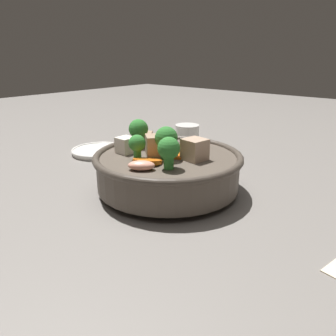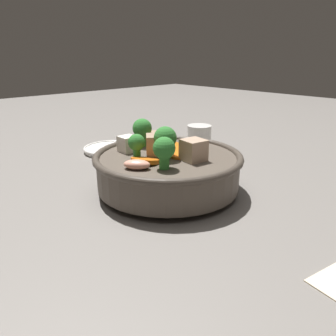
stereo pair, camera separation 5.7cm
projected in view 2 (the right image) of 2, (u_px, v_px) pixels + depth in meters
The scene contains 4 objects.
ground_plane at pixel (168, 191), 0.58m from camera, with size 3.00×3.00×0.00m, color slate.
stirfry_bowl at pixel (167, 166), 0.57m from camera, with size 0.26×0.26×0.12m.
side_saucer at pixel (110, 149), 0.81m from camera, with size 0.13×0.13×0.01m.
tea_cup at pixel (199, 136), 0.84m from camera, with size 0.06×0.06×0.06m.
Camera 2 is at (-0.37, -0.39, 0.23)m, focal length 35.00 mm.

